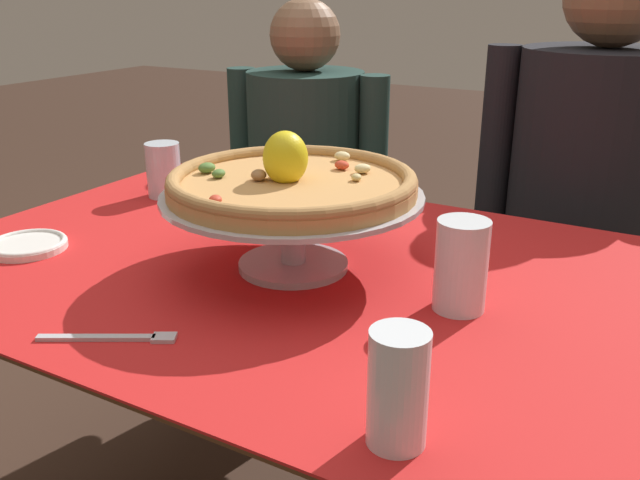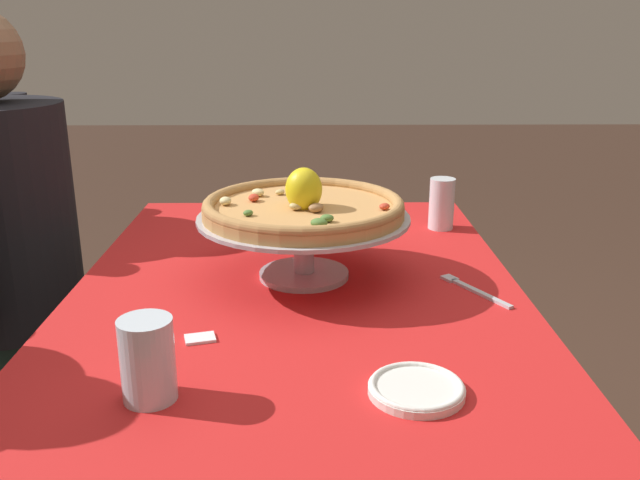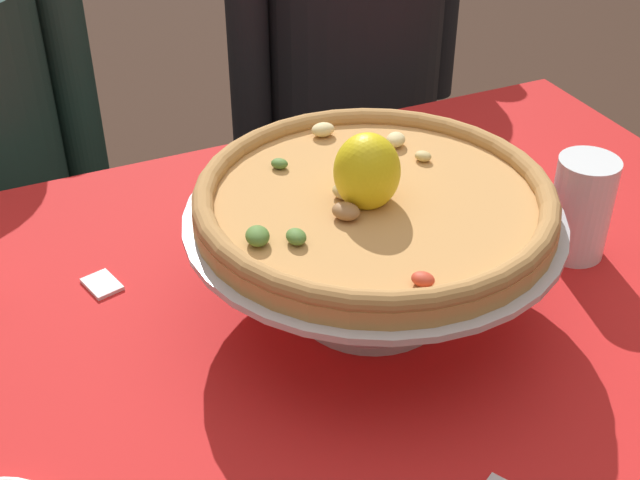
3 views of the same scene
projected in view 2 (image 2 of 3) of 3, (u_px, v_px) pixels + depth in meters
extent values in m
cylinder|color=brown|center=(425.00, 331.00, 2.03)|extent=(0.06, 0.06, 0.69)
cylinder|color=brown|center=(179.00, 332.00, 2.02)|extent=(0.06, 0.06, 0.69)
cube|color=brown|center=(298.00, 290.00, 1.39)|extent=(1.22, 0.85, 0.02)
cube|color=red|center=(297.00, 283.00, 1.38)|extent=(1.26, 0.89, 0.00)
cylinder|color=#B7B7C1|center=(304.00, 274.00, 1.41)|extent=(0.19, 0.19, 0.01)
cylinder|color=#B7B7C1|center=(304.00, 246.00, 1.39)|extent=(0.04, 0.04, 0.11)
cylinder|color=#B7B7C1|center=(304.00, 218.00, 1.37)|extent=(0.43, 0.43, 0.01)
cylinder|color=tan|center=(304.00, 211.00, 1.37)|extent=(0.41, 0.41, 0.02)
torus|color=#AF7D47|center=(303.00, 204.00, 1.37)|extent=(0.41, 0.41, 0.02)
ellipsoid|color=#C63D28|center=(302.00, 203.00, 1.36)|extent=(0.02, 0.03, 0.01)
ellipsoid|color=#996B42|center=(304.00, 205.00, 1.35)|extent=(0.02, 0.02, 0.01)
ellipsoid|color=#4C7533|center=(319.00, 223.00, 1.22)|extent=(0.03, 0.04, 0.02)
ellipsoid|color=#4C7533|center=(248.00, 213.00, 1.30)|extent=(0.03, 0.03, 0.01)
ellipsoid|color=beige|center=(225.00, 201.00, 1.37)|extent=(0.03, 0.02, 0.02)
ellipsoid|color=#C63D28|center=(254.00, 198.00, 1.40)|extent=(0.03, 0.03, 0.01)
ellipsoid|color=tan|center=(299.00, 206.00, 1.33)|extent=(0.03, 0.04, 0.02)
ellipsoid|color=beige|center=(304.00, 202.00, 1.36)|extent=(0.03, 0.03, 0.01)
ellipsoid|color=tan|center=(280.00, 192.00, 1.45)|extent=(0.03, 0.03, 0.01)
ellipsoid|color=beige|center=(258.00, 192.00, 1.44)|extent=(0.04, 0.04, 0.02)
ellipsoid|color=#996B42|center=(316.00, 208.00, 1.32)|extent=(0.04, 0.04, 0.02)
ellipsoid|color=#4C7533|center=(327.00, 218.00, 1.26)|extent=(0.02, 0.03, 0.01)
ellipsoid|color=#C63D28|center=(384.00, 206.00, 1.34)|extent=(0.03, 0.03, 0.01)
ellipsoid|color=yellow|center=(304.00, 190.00, 1.34)|extent=(0.08, 0.08, 0.09)
cylinder|color=white|center=(309.00, 207.00, 1.67)|extent=(0.08, 0.08, 0.14)
cylinder|color=silver|center=(309.00, 224.00, 1.69)|extent=(0.07, 0.07, 0.05)
cylinder|color=silver|center=(148.00, 360.00, 0.94)|extent=(0.08, 0.08, 0.12)
cylinder|color=silver|center=(149.00, 370.00, 0.95)|extent=(0.07, 0.07, 0.09)
cylinder|color=white|center=(442.00, 204.00, 1.72)|extent=(0.06, 0.06, 0.13)
cylinder|color=silver|center=(441.00, 211.00, 1.73)|extent=(0.06, 0.06, 0.09)
cylinder|color=white|center=(416.00, 390.00, 0.97)|extent=(0.14, 0.14, 0.01)
torus|color=white|center=(417.00, 386.00, 0.97)|extent=(0.14, 0.14, 0.01)
cube|color=#B7B7C1|center=(481.00, 293.00, 1.32)|extent=(0.15, 0.09, 0.01)
cube|color=#B7B7C1|center=(450.00, 278.00, 1.40)|extent=(0.04, 0.04, 0.01)
cube|color=white|center=(200.00, 338.00, 1.14)|extent=(0.05, 0.06, 0.00)
cube|color=#1E3833|center=(26.00, 396.00, 1.89)|extent=(0.31, 0.35, 0.47)
cylinder|color=black|center=(23.00, 180.00, 1.93)|extent=(0.08, 0.08, 0.49)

